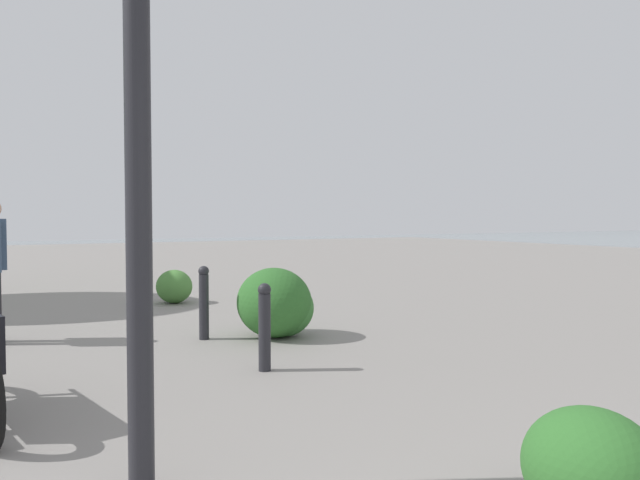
# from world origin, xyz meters

# --- Properties ---
(bollard_near) EXTENTS (0.13, 0.13, 0.86)m
(bollard_near) POSITION_xyz_m (5.26, -0.55, 0.45)
(bollard_near) COLOR #232328
(bollard_near) RESTS_ON ground
(bollard_mid) EXTENTS (0.13, 0.13, 0.90)m
(bollard_mid) POSITION_xyz_m (7.01, -0.52, 0.47)
(bollard_mid) COLOR #232328
(bollard_mid) RESTS_ON ground
(shrub_low) EXTENTS (0.69, 0.62, 0.58)m
(shrub_low) POSITION_xyz_m (1.75, -0.72, 0.29)
(shrub_low) COLOR #2D6628
(shrub_low) RESTS_ON ground
(shrub_round) EXTENTS (1.02, 0.92, 0.87)m
(shrub_round) POSITION_xyz_m (6.73, -1.33, 0.43)
(shrub_round) COLOR #2D6628
(shrub_round) RESTS_ON ground
(shrub_wide) EXTENTS (0.85, 0.77, 0.72)m
(shrub_wide) POSITION_xyz_m (6.72, -1.44, 0.36)
(shrub_wide) COLOR #387533
(shrub_wide) RESTS_ON ground
(shrub_tall) EXTENTS (0.68, 0.62, 0.58)m
(shrub_tall) POSITION_xyz_m (10.28, -1.05, 0.29)
(shrub_tall) COLOR #477F38
(shrub_tall) RESTS_ON ground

